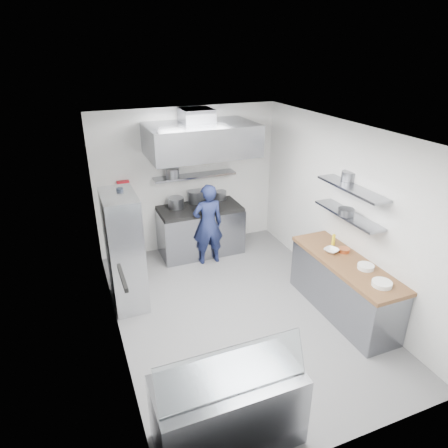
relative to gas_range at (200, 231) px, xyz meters
name	(u,v)px	position (x,y,z in m)	size (l,w,h in m)	color
floor	(238,311)	(-0.10, -2.10, -0.45)	(5.00, 5.00, 0.00)	slate
ceiling	(241,132)	(-0.10, -2.10, 2.35)	(5.00, 5.00, 0.00)	silver
wall_back	(188,180)	(-0.10, 0.40, 0.95)	(3.60, 0.02, 2.80)	white
wall_front	(353,341)	(-0.10, -4.60, 0.95)	(3.60, 0.02, 2.80)	white
wall_left	(111,253)	(-1.90, -2.10, 0.95)	(5.00, 0.02, 2.80)	white
wall_right	(344,212)	(1.70, -2.10, 0.95)	(5.00, 0.02, 2.80)	white
gas_range	(200,231)	(0.00, 0.00, 0.00)	(1.60, 0.80, 0.90)	gray
cooktop	(200,209)	(0.00, 0.00, 0.48)	(1.57, 0.78, 0.06)	black
stock_pot_left	(176,203)	(-0.43, 0.15, 0.61)	(0.30, 0.30, 0.20)	slate
stock_pot_mid	(196,196)	(0.02, 0.29, 0.63)	(0.34, 0.34, 0.24)	slate
stock_pot_right	(220,195)	(0.53, 0.30, 0.59)	(0.27, 0.27, 0.16)	slate
over_range_shelf	(195,176)	(0.00, 0.24, 1.07)	(1.60, 0.30, 0.04)	gray
shelf_pot_a	(173,173)	(-0.45, 0.20, 1.18)	(0.25, 0.25, 0.18)	slate
extractor_hood	(201,140)	(0.00, -0.18, 1.85)	(1.90, 1.15, 0.55)	gray
hood_duct	(196,116)	(0.00, 0.05, 2.23)	(0.55, 0.55, 0.24)	slate
red_firebox	(124,188)	(-1.35, 0.34, 0.97)	(0.22, 0.10, 0.26)	#AF0E19
chef	(208,225)	(0.00, -0.45, 0.33)	(0.57, 0.37, 1.56)	#182049
wire_rack	(124,251)	(-1.63, -1.19, 0.48)	(0.50, 0.90, 1.85)	silver
rack_bin_a	(124,256)	(-1.63, -1.11, 0.35)	(0.16, 0.20, 0.18)	white
rack_bin_b	(117,216)	(-1.63, -0.66, 0.85)	(0.15, 0.19, 0.17)	yellow
rack_jar	(120,194)	(-1.58, -1.05, 1.35)	(0.10, 0.10, 0.18)	black
knife_strip	(122,278)	(-1.88, -3.00, 1.10)	(0.04, 0.55, 0.05)	black
prep_counter_base	(343,289)	(1.38, -2.70, -0.03)	(0.62, 2.00, 0.84)	gray
prep_counter_top	(347,263)	(1.38, -2.70, 0.42)	(0.65, 2.04, 0.06)	brown
plate_stack_a	(382,284)	(1.39, -3.41, 0.48)	(0.27, 0.27, 0.06)	white
plate_stack_b	(366,267)	(1.49, -2.97, 0.48)	(0.23, 0.23, 0.06)	white
copper_pan	(344,250)	(1.52, -2.44, 0.48)	(0.17, 0.17, 0.06)	#CF6A3A
squeeze_bottle	(333,240)	(1.50, -2.18, 0.54)	(0.05, 0.05, 0.18)	yellow
mixing_bowl	(331,250)	(1.34, -2.37, 0.48)	(0.21, 0.21, 0.05)	white
wall_shelf_lower	(348,215)	(1.54, -2.40, 1.05)	(0.30, 1.30, 0.04)	gray
wall_shelf_upper	(352,188)	(1.54, -2.40, 1.47)	(0.30, 1.30, 0.04)	gray
shelf_pot_c	(346,212)	(1.47, -2.43, 1.12)	(0.24, 0.24, 0.10)	slate
shelf_pot_d	(349,176)	(1.69, -2.13, 1.56)	(0.23, 0.23, 0.14)	slate
display_case	(228,410)	(-1.10, -4.10, -0.03)	(1.50, 0.70, 0.85)	gray
display_glass	(233,370)	(-1.10, -4.22, 0.62)	(1.47, 0.02, 0.45)	silver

